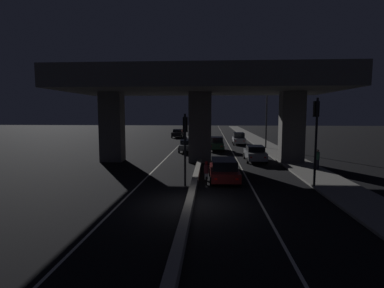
% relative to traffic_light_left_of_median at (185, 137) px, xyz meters
% --- Properties ---
extents(ground_plane, '(200.00, 200.00, 0.00)m').
position_rel_traffic_light_left_of_median_xyz_m(ground_plane, '(0.59, -3.86, -3.13)').
color(ground_plane, black).
extents(lane_line_left_inner, '(0.12, 126.00, 0.00)m').
position_rel_traffic_light_left_of_median_xyz_m(lane_line_left_inner, '(-3.01, 31.14, -3.13)').
color(lane_line_left_inner, beige).
rests_on(lane_line_left_inner, ground_plane).
extents(lane_line_right_inner, '(0.12, 126.00, 0.00)m').
position_rel_traffic_light_left_of_median_xyz_m(lane_line_right_inner, '(4.19, 31.14, -3.13)').
color(lane_line_right_inner, beige).
rests_on(lane_line_right_inner, ground_plane).
extents(median_divider, '(0.38, 126.00, 0.42)m').
position_rel_traffic_light_left_of_median_xyz_m(median_divider, '(0.59, 31.14, -2.92)').
color(median_divider, gray).
rests_on(median_divider, ground_plane).
extents(sidewalk_right, '(2.99, 126.00, 0.14)m').
position_rel_traffic_light_left_of_median_xyz_m(sidewalk_right, '(9.39, 24.14, -3.06)').
color(sidewalk_right, gray).
rests_on(sidewalk_right, ground_plane).
extents(elevated_overpass, '(24.85, 11.45, 9.35)m').
position_rel_traffic_light_left_of_median_xyz_m(elevated_overpass, '(0.59, 9.45, 3.96)').
color(elevated_overpass, '#5B5956').
rests_on(elevated_overpass, ground_plane).
extents(traffic_light_left_of_median, '(0.30, 0.49, 4.58)m').
position_rel_traffic_light_left_of_median_xyz_m(traffic_light_left_of_median, '(0.00, 0.00, 0.00)').
color(traffic_light_left_of_median, black).
rests_on(traffic_light_left_of_median, ground_plane).
extents(traffic_light_right_of_median, '(0.30, 0.49, 5.54)m').
position_rel_traffic_light_left_of_median_xyz_m(traffic_light_right_of_median, '(8.00, -0.01, 0.63)').
color(traffic_light_right_of_median, black).
rests_on(traffic_light_right_of_median, ground_plane).
extents(street_lamp, '(1.95, 0.32, 7.53)m').
position_rel_traffic_light_left_of_median_xyz_m(street_lamp, '(8.50, 20.75, 1.33)').
color(street_lamp, '#2D2D30').
rests_on(street_lamp, ground_plane).
extents(car_dark_red_lead, '(2.09, 4.67, 1.49)m').
position_rel_traffic_light_left_of_median_xyz_m(car_dark_red_lead, '(2.51, 1.61, -2.35)').
color(car_dark_red_lead, '#591414').
rests_on(car_dark_red_lead, ground_plane).
extents(car_silver_second, '(1.96, 4.61, 1.51)m').
position_rel_traffic_light_left_of_median_xyz_m(car_silver_second, '(5.87, 10.31, -2.36)').
color(car_silver_second, gray).
rests_on(car_silver_second, ground_plane).
extents(car_dark_green_third, '(2.03, 3.98, 1.69)m').
position_rel_traffic_light_left_of_median_xyz_m(car_dark_green_third, '(2.26, 18.31, -2.24)').
color(car_dark_green_third, black).
rests_on(car_dark_green_third, ground_plane).
extents(car_white_fourth, '(1.92, 4.26, 1.76)m').
position_rel_traffic_light_left_of_median_xyz_m(car_white_fourth, '(5.74, 26.01, -2.23)').
color(car_white_fourth, silver).
rests_on(car_white_fourth, ground_plane).
extents(car_grey_lead_oncoming, '(2.13, 4.72, 1.37)m').
position_rel_traffic_light_left_of_median_xyz_m(car_grey_lead_oncoming, '(-1.28, 17.39, -2.41)').
color(car_grey_lead_oncoming, '#515459').
rests_on(car_grey_lead_oncoming, ground_plane).
extents(car_white_second_oncoming, '(1.98, 4.00, 1.48)m').
position_rel_traffic_light_left_of_median_xyz_m(car_white_second_oncoming, '(-1.25, 28.52, -2.38)').
color(car_white_second_oncoming, silver).
rests_on(car_white_second_oncoming, ground_plane).
extents(car_black_third_oncoming, '(2.09, 4.71, 1.57)m').
position_rel_traffic_light_left_of_median_xyz_m(car_black_third_oncoming, '(-4.76, 38.24, -2.31)').
color(car_black_third_oncoming, black).
rests_on(car_black_third_oncoming, ground_plane).
extents(car_dark_red_fourth_oncoming, '(2.10, 4.52, 1.32)m').
position_rel_traffic_light_left_of_median_xyz_m(car_dark_red_fourth_oncoming, '(-1.39, 47.76, -2.44)').
color(car_dark_red_fourth_oncoming, '#591414').
rests_on(car_dark_red_fourth_oncoming, ground_plane).
extents(motorcycle_white_filtering_near, '(0.33, 1.86, 1.46)m').
position_rel_traffic_light_left_of_median_xyz_m(motorcycle_white_filtering_near, '(1.33, 0.86, -2.51)').
color(motorcycle_white_filtering_near, black).
rests_on(motorcycle_white_filtering_near, ground_plane).
extents(pedestrian_on_sidewalk, '(0.32, 0.32, 1.58)m').
position_rel_traffic_light_left_of_median_xyz_m(pedestrian_on_sidewalk, '(10.19, 5.74, -2.20)').
color(pedestrian_on_sidewalk, black).
rests_on(pedestrian_on_sidewalk, sidewalk_right).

